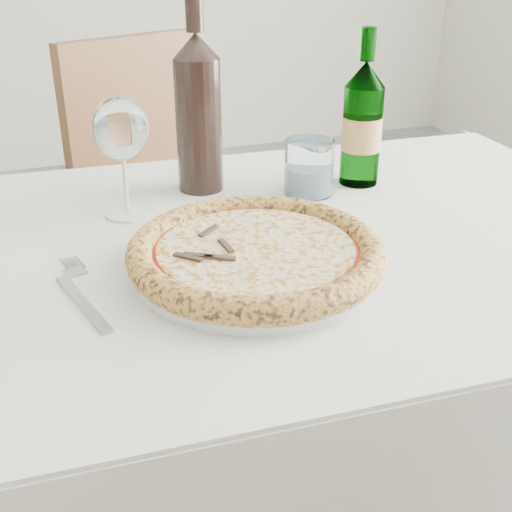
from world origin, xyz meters
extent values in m
cube|color=brown|center=(0.15, 0.17, 0.73)|extent=(1.32, 0.81, 0.04)
cube|color=silver|center=(0.15, 0.17, 0.75)|extent=(1.38, 0.87, 0.01)
cube|color=silver|center=(0.15, 0.57, 0.64)|extent=(1.33, 0.01, 0.22)
cube|color=silver|center=(0.15, -0.22, 0.64)|extent=(1.33, 0.01, 0.22)
cylinder|color=brown|center=(0.72, 0.48, 0.35)|extent=(0.06, 0.06, 0.71)
cube|color=brown|center=(0.24, 0.88, 0.45)|extent=(0.54, 0.54, 0.04)
cube|color=brown|center=(0.17, 1.05, 0.70)|extent=(0.39, 0.20, 0.46)
cylinder|color=brown|center=(0.33, 1.11, 0.21)|extent=(0.04, 0.04, 0.43)
cylinder|color=brown|center=(0.48, 0.79, 0.21)|extent=(0.04, 0.04, 0.43)
cylinder|color=brown|center=(0.01, 0.97, 0.21)|extent=(0.04, 0.04, 0.43)
cylinder|color=brown|center=(0.16, 0.64, 0.21)|extent=(0.04, 0.04, 0.43)
cylinder|color=white|center=(0.15, 0.07, 0.76)|extent=(0.32, 0.32, 0.01)
torus|color=white|center=(0.15, 0.07, 0.77)|extent=(0.32, 0.32, 0.01)
cylinder|color=tan|center=(0.15, 0.07, 0.78)|extent=(0.33, 0.33, 0.01)
torus|color=#BD8336|center=(0.15, 0.07, 0.78)|extent=(0.34, 0.34, 0.03)
cylinder|color=red|center=(0.15, 0.07, 0.78)|extent=(0.28, 0.28, 0.00)
cylinder|color=#FADDB2|center=(0.15, 0.07, 0.79)|extent=(0.26, 0.26, 0.00)
cube|color=black|center=(0.18, 0.07, 0.79)|extent=(0.04, 0.01, 0.00)
cube|color=black|center=(0.16, 0.12, 0.79)|extent=(0.02, 0.04, 0.00)
cube|color=black|center=(0.09, 0.12, 0.79)|extent=(0.04, 0.03, 0.00)
cube|color=black|center=(0.11, 0.05, 0.79)|extent=(0.04, 0.03, 0.00)
cube|color=black|center=(0.16, 0.02, 0.79)|extent=(0.02, 0.04, 0.00)
cube|color=#9F9F9F|center=(-0.08, 0.06, 0.76)|extent=(0.05, 0.15, 0.00)
cube|color=#9F9F9F|center=(-0.08, 0.15, 0.76)|extent=(0.03, 0.03, 0.00)
cylinder|color=#9F9F9F|center=(-0.09, 0.18, 0.76)|extent=(0.00, 0.04, 0.00)
cylinder|color=#9F9F9F|center=(-0.08, 0.18, 0.76)|extent=(0.00, 0.04, 0.00)
cylinder|color=#9F9F9F|center=(-0.08, 0.18, 0.76)|extent=(0.00, 0.04, 0.00)
cylinder|color=#9F9F9F|center=(-0.07, 0.18, 0.76)|extent=(0.00, 0.04, 0.00)
cylinder|color=white|center=(0.02, 0.32, 0.76)|extent=(0.07, 0.07, 0.00)
cylinder|color=white|center=(0.02, 0.32, 0.81)|extent=(0.01, 0.01, 0.09)
ellipsoid|color=white|center=(0.02, 0.32, 0.89)|extent=(0.08, 0.08, 0.10)
cylinder|color=white|center=(0.33, 0.31, 0.80)|extent=(0.08, 0.08, 0.09)
cylinder|color=#9CB6CF|center=(0.33, 0.31, 0.78)|extent=(0.07, 0.07, 0.05)
cylinder|color=#267128|center=(0.43, 0.32, 0.84)|extent=(0.07, 0.07, 0.17)
cone|color=#267128|center=(0.43, 0.32, 0.95)|extent=(0.07, 0.07, 0.04)
cylinder|color=#267128|center=(0.43, 0.32, 0.99)|extent=(0.03, 0.03, 0.05)
cylinder|color=#EED471|center=(0.43, 0.32, 0.85)|extent=(0.07, 0.07, 0.06)
cylinder|color=black|center=(0.16, 0.39, 0.87)|extent=(0.08, 0.08, 0.22)
cone|color=black|center=(0.16, 0.39, 1.00)|extent=(0.08, 0.08, 0.04)
cylinder|color=black|center=(0.16, 0.39, 1.04)|extent=(0.03, 0.03, 0.05)
camera|label=1|loc=(-0.11, -0.63, 1.15)|focal=45.00mm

